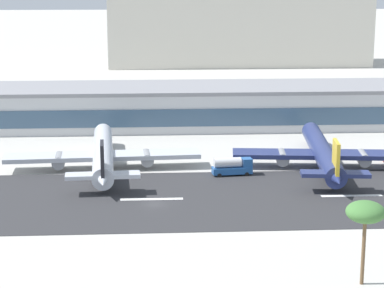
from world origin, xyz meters
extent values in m
plane|color=#B2AFA8|center=(0.00, 0.00, 0.00)|extent=(1400.00, 1400.00, 0.00)
cube|color=#2D2D30|center=(0.00, 3.15, 0.04)|extent=(800.00, 37.57, 0.08)
cube|color=white|center=(-0.53, 3.15, 0.09)|extent=(12.00, 1.20, 0.01)
cube|color=white|center=(38.30, 3.15, 0.09)|extent=(12.00, 1.20, 0.01)
cube|color=#B7BABC|center=(14.01, 71.96, 5.16)|extent=(175.84, 24.53, 10.32)
cube|color=#38516B|center=(14.01, 59.55, 4.64)|extent=(170.56, 0.30, 4.64)
cube|color=gray|center=(14.01, 71.96, 10.82)|extent=(177.60, 24.77, 1.00)
cube|color=beige|center=(40.34, 210.51, 23.90)|extent=(117.87, 35.95, 47.80)
cylinder|color=silver|center=(-11.15, 27.24, 3.37)|extent=(6.83, 43.70, 4.35)
sphere|color=silver|center=(-12.40, 48.96, 3.37)|extent=(4.13, 4.13, 4.13)
cone|color=silver|center=(-9.91, 5.51, 3.37)|extent=(4.36, 8.05, 3.92)
cube|color=silver|center=(-11.10, 26.37, 2.94)|extent=(43.06, 8.96, 0.96)
cylinder|color=gray|center=(-1.50, 26.92, 2.18)|extent=(3.17, 6.25, 2.83)
cylinder|color=gray|center=(-20.71, 25.82, 2.18)|extent=(3.17, 6.25, 2.83)
cube|color=silver|center=(-10.01, 7.25, 3.81)|extent=(14.72, 4.42, 0.77)
cube|color=black|center=(-10.01, 7.25, 6.86)|extent=(1.03, 5.91, 6.96)
cylinder|color=black|center=(-11.03, 25.06, 0.60)|extent=(0.78, 0.78, 1.20)
cylinder|color=navy|center=(37.52, 25.67, 3.40)|extent=(8.72, 44.05, 4.38)
sphere|color=navy|center=(39.70, 47.48, 3.40)|extent=(4.16, 4.16, 4.16)
cone|color=navy|center=(35.34, 3.87, 3.40)|extent=(4.71, 8.24, 3.94)
cube|color=navy|center=(37.43, 24.80, 2.96)|extent=(40.14, 10.49, 0.96)
cylinder|color=gray|center=(46.31, 23.91, 2.19)|extent=(3.45, 6.39, 2.85)
cylinder|color=gray|center=(28.55, 25.69, 2.19)|extent=(3.45, 6.39, 2.85)
cube|color=navy|center=(35.51, 5.61, 3.84)|extent=(13.78, 4.94, 0.77)
cube|color=gold|center=(35.51, 5.61, 6.90)|extent=(1.29, 5.96, 7.01)
cylinder|color=black|center=(37.30, 23.49, 0.60)|extent=(0.79, 0.79, 1.21)
cube|color=#23569E|center=(16.70, 19.33, 1.15)|extent=(8.72, 3.45, 1.40)
cylinder|color=silver|center=(15.69, 19.22, 2.90)|extent=(5.96, 2.67, 2.10)
cube|color=#23569E|center=(19.91, 19.65, 2.75)|extent=(2.27, 2.59, 1.80)
cylinder|color=black|center=(19.79, 18.33, 0.45)|extent=(0.92, 0.37, 0.90)
cylinder|color=black|center=(19.53, 20.92, 0.45)|extent=(0.92, 0.37, 0.90)
cylinder|color=black|center=(13.87, 17.73, 0.45)|extent=(0.92, 0.37, 0.90)
cylinder|color=black|center=(13.61, 20.32, 0.45)|extent=(0.92, 0.37, 0.90)
cylinder|color=brown|center=(28.62, -37.78, 5.30)|extent=(0.53, 0.53, 10.59)
ellipsoid|color=#427538|center=(28.62, -37.78, 10.59)|extent=(5.44, 5.44, 2.99)
camera|label=1|loc=(-0.69, -132.87, 42.86)|focal=69.48mm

